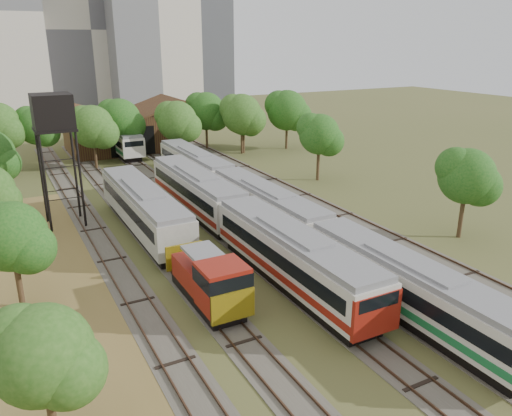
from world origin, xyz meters
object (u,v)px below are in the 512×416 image
railcar_red_set (236,219)px  railcar_green_set (267,207)px  water_tower (53,116)px  shunter_locomotive (212,282)px

railcar_red_set → railcar_green_set: (4.00, 1.92, -0.18)m
water_tower → railcar_red_set: bearing=-43.6°
railcar_red_set → water_tower: water_tower is taller
railcar_red_set → railcar_green_set: 4.44m
shunter_locomotive → railcar_red_set: bearing=55.9°
railcar_green_set → water_tower: water_tower is taller
railcar_green_set → shunter_locomotive: bearing=-132.9°
railcar_green_set → shunter_locomotive: size_ratio=6.43×
railcar_green_set → water_tower: (-15.83, 9.36, 7.96)m
railcar_red_set → water_tower: bearing=136.4°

